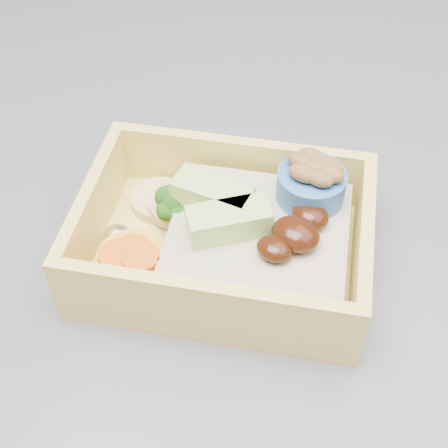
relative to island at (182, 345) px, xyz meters
The scene contains 3 objects.
ground 0.47m from the island, 90.00° to the left, with size 3.50×3.50×0.00m, color #BBB6AD.
island is the anchor object (origin of this frame).
bento_box 0.53m from the island, 40.02° to the right, with size 0.22×0.19×0.07m.
Camera 1 is at (0.31, -0.47, 1.25)m, focal length 50.00 mm.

